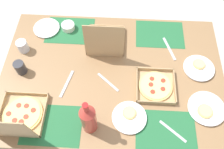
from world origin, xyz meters
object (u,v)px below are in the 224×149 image
(pizza_box_corner_left, at_px, (19,117))
(pizza_box_edge_far, at_px, (106,41))
(plate_far_left, at_px, (199,68))
(soda_bottle, at_px, (88,119))
(pizza_box_corner_right, at_px, (155,86))
(plate_middle, at_px, (129,117))
(plate_near_right, at_px, (47,28))
(plate_far_right, at_px, (206,109))
(cup_red, at_px, (20,68))
(cup_clear_right, at_px, (23,46))
(condiment_bowl, at_px, (68,27))

(pizza_box_corner_left, bearing_deg, pizza_box_edge_far, -127.93)
(plate_far_left, distance_m, soda_bottle, 0.85)
(pizza_box_corner_right, bearing_deg, plate_middle, 52.94)
(pizza_box_corner_left, height_order, plate_near_right, pizza_box_corner_left)
(pizza_box_edge_far, bearing_deg, plate_far_right, 144.41)
(soda_bottle, relative_size, cup_red, 3.40)
(pizza_box_corner_right, bearing_deg, pizza_box_corner_left, 18.40)
(plate_far_left, distance_m, cup_red, 1.22)
(plate_near_right, height_order, cup_clear_right, cup_clear_right)
(cup_clear_right, height_order, condiment_bowl, cup_clear_right)
(plate_far_right, relative_size, soda_bottle, 0.73)
(plate_middle, height_order, soda_bottle, soda_bottle)
(pizza_box_edge_far, distance_m, pizza_box_corner_left, 0.77)
(plate_middle, bearing_deg, pizza_box_edge_far, -71.75)
(pizza_box_corner_left, xyz_separation_m, plate_far_left, (-1.13, -0.43, -0.04))
(plate_near_right, distance_m, plate_far_right, 1.28)
(pizza_box_edge_far, xyz_separation_m, condiment_bowl, (0.30, -0.14, -0.02))
(pizza_box_corner_right, distance_m, plate_near_right, 0.94)
(soda_bottle, bearing_deg, cup_red, -35.61)
(plate_far_right, xyz_separation_m, soda_bottle, (0.71, 0.15, 0.12))
(pizza_box_corner_left, bearing_deg, plate_far_right, -173.37)
(pizza_box_corner_left, distance_m, soda_bottle, 0.43)
(plate_near_right, relative_size, cup_red, 2.09)
(plate_middle, height_order, plate_far_left, same)
(plate_far_right, height_order, cup_red, cup_red)
(plate_middle, bearing_deg, cup_red, -21.73)
(pizza_box_edge_far, xyz_separation_m, plate_middle, (-0.18, 0.56, -0.04))
(soda_bottle, relative_size, cup_clear_right, 3.77)
(pizza_box_edge_far, xyz_separation_m, cup_clear_right, (0.59, 0.08, -0.00))
(plate_far_left, distance_m, plate_far_right, 0.30)
(pizza_box_corner_left, xyz_separation_m, plate_middle, (-0.66, -0.05, -0.04))
(plate_far_right, distance_m, condiment_bowl, 1.14)
(pizza_box_corner_left, height_order, cup_red, pizza_box_corner_left)
(plate_middle, distance_m, condiment_bowl, 0.84)
(plate_far_left, bearing_deg, soda_bottle, 32.58)
(soda_bottle, bearing_deg, plate_middle, -163.80)
(pizza_box_corner_right, height_order, plate_near_right, pizza_box_corner_right)
(soda_bottle, relative_size, condiment_bowl, 3.26)
(soda_bottle, xyz_separation_m, cup_red, (0.51, -0.36, -0.08))
(plate_far_right, relative_size, cup_red, 2.47)
(cup_clear_right, xyz_separation_m, condiment_bowl, (-0.29, -0.22, -0.02))
(plate_near_right, height_order, cup_red, cup_red)
(pizza_box_corner_left, bearing_deg, cup_red, -76.37)
(plate_near_right, bearing_deg, plate_far_right, 151.92)
(plate_near_right, relative_size, condiment_bowl, 2.00)
(plate_middle, distance_m, plate_near_right, 0.94)
(plate_middle, bearing_deg, plate_far_right, -170.41)
(pizza_box_corner_right, height_order, plate_far_right, pizza_box_corner_right)
(pizza_box_edge_far, relative_size, plate_near_right, 1.52)
(pizza_box_corner_left, distance_m, cup_clear_right, 0.54)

